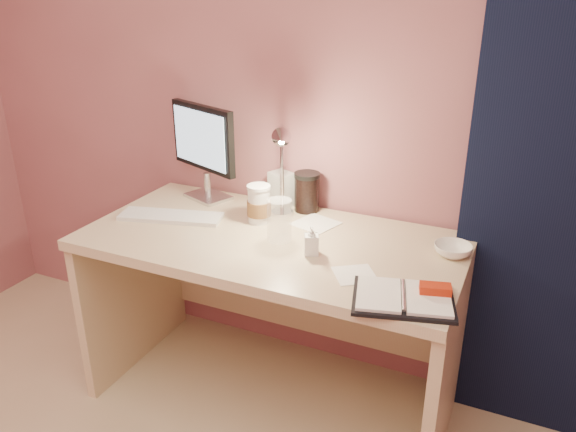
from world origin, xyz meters
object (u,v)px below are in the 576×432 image
at_px(lotion_bottle, 312,240).
at_px(product_box, 282,189).
at_px(monitor, 205,144).
at_px(desk_lamp, 262,161).
at_px(clear_cup, 279,220).
at_px(planner, 406,297).
at_px(desk, 280,282).
at_px(bowl, 453,250).
at_px(coffee_cup, 259,205).
at_px(keyboard, 171,217).
at_px(dark_jar, 307,194).

height_order(lotion_bottle, product_box, product_box).
height_order(monitor, product_box, monitor).
height_order(lotion_bottle, desk_lamp, desk_lamp).
relative_size(clear_cup, product_box, 1.10).
xyz_separation_m(clear_cup, desk_lamp, (-0.14, 0.14, 0.17)).
bearing_deg(lotion_bottle, desk_lamp, 145.93).
distance_m(monitor, desk_lamp, 0.35).
relative_size(planner, clear_cup, 2.19).
distance_m(desk, product_box, 0.39).
bearing_deg(lotion_bottle, bowl, 23.25).
xyz_separation_m(lotion_bottle, desk_lamp, (-0.29, 0.19, 0.19)).
bearing_deg(desk_lamp, monitor, 134.84).
distance_m(clear_cup, lotion_bottle, 0.16).
distance_m(clear_cup, desk_lamp, 0.26).
bearing_deg(lotion_bottle, coffee_cup, 148.88).
bearing_deg(desk, keyboard, -169.73).
xyz_separation_m(keyboard, clear_cup, (0.48, -0.00, 0.07)).
relative_size(desk, coffee_cup, 9.25).
relative_size(monitor, bowl, 3.16).
distance_m(desk, lotion_bottle, 0.36).
bearing_deg(lotion_bottle, monitor, 152.70).
height_order(planner, bowl, planner).
xyz_separation_m(desk, coffee_cup, (-0.11, 0.04, 0.30)).
xyz_separation_m(monitor, bowl, (1.06, -0.13, -0.22)).
height_order(clear_cup, dark_jar, clear_cup).
distance_m(keyboard, lotion_bottle, 0.63).
height_order(desk, dark_jar, dark_jar).
bearing_deg(desk_lamp, planner, -53.26).
xyz_separation_m(keyboard, lotion_bottle, (0.63, -0.06, 0.05)).
xyz_separation_m(desk, desk_lamp, (-0.10, 0.05, 0.47)).
distance_m(coffee_cup, dark_jar, 0.22).
bearing_deg(dark_jar, product_box, 173.70).
height_order(monitor, desk_lamp, monitor).
relative_size(clear_cup, lotion_bottle, 1.46).
bearing_deg(planner, lotion_bottle, 140.58).
bearing_deg(product_box, keyboard, -113.62).
bearing_deg(monitor, planner, -4.81).
bearing_deg(monitor, coffee_cup, -2.18).
relative_size(lotion_bottle, product_box, 0.75).
bearing_deg(bowl, product_box, 165.87).
height_order(bowl, lotion_bottle, lotion_bottle).
height_order(dark_jar, desk_lamp, desk_lamp).
relative_size(desk, clear_cup, 8.95).
relative_size(keyboard, product_box, 2.86).
height_order(monitor, planner, monitor).
height_order(coffee_cup, bowl, coffee_cup).
distance_m(planner, coffee_cup, 0.75).
distance_m(planner, product_box, 0.86).
height_order(bowl, desk_lamp, desk_lamp).
distance_m(monitor, product_box, 0.37).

